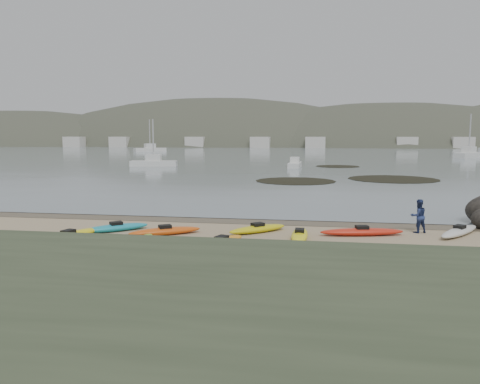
# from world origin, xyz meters

# --- Properties ---
(ground) EXTENTS (600.00, 600.00, 0.00)m
(ground) POSITION_xyz_m (0.00, 0.00, 0.00)
(ground) COLOR tan
(ground) RESTS_ON ground
(wet_sand) EXTENTS (60.00, 60.00, 0.00)m
(wet_sand) POSITION_xyz_m (0.00, -0.30, 0.00)
(wet_sand) COLOR brown
(wet_sand) RESTS_ON ground
(water) EXTENTS (1200.00, 1200.00, 0.00)m
(water) POSITION_xyz_m (0.00, 300.00, 0.01)
(water) COLOR slate
(water) RESTS_ON ground
(bluff) EXTENTS (60.00, 8.00, 2.00)m
(bluff) POSITION_xyz_m (0.00, -17.50, 1.00)
(bluff) COLOR #475138
(bluff) RESTS_ON ground
(kayaks) EXTENTS (22.96, 8.48, 0.34)m
(kayaks) POSITION_xyz_m (-0.51, -4.91, 0.17)
(kayaks) COLOR yellow
(kayaks) RESTS_ON ground
(person_east) EXTENTS (0.92, 0.82, 1.58)m
(person_east) POSITION_xyz_m (8.82, -2.13, 0.79)
(person_east) COLOR navy
(person_east) RESTS_ON ground
(kelp_mats) EXTENTS (18.39, 30.07, 0.04)m
(kelp_mats) POSITION_xyz_m (7.62, 28.12, 0.03)
(kelp_mats) COLOR black
(kelp_mats) RESTS_ON water
(moored_boats) EXTENTS (101.93, 83.05, 1.21)m
(moored_boats) POSITION_xyz_m (6.24, 84.13, 0.56)
(moored_boats) COLOR silver
(moored_boats) RESTS_ON ground
(far_hills) EXTENTS (550.00, 135.00, 80.00)m
(far_hills) POSITION_xyz_m (39.38, 193.97, -15.93)
(far_hills) COLOR #384235
(far_hills) RESTS_ON ground
(far_town) EXTENTS (199.00, 5.00, 4.00)m
(far_town) POSITION_xyz_m (6.00, 145.00, 2.00)
(far_town) COLOR beige
(far_town) RESTS_ON ground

